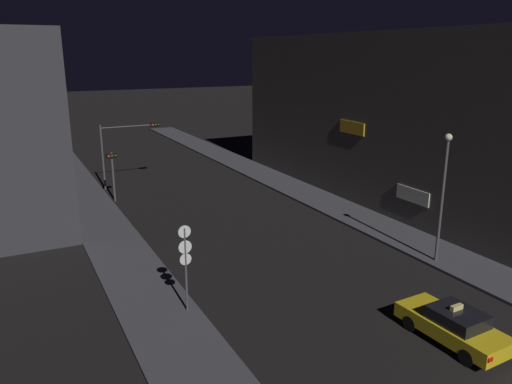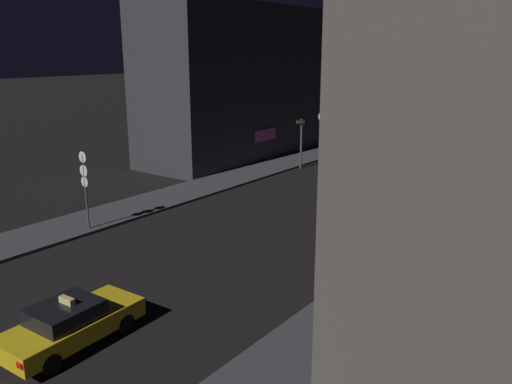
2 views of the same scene
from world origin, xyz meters
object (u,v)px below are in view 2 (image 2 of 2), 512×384
at_px(sign_pole_left, 85,183).
at_px(street_lamp_near_block, 322,197).
at_px(taxi, 71,323).
at_px(traffic_light_left_kerb, 301,133).
at_px(traffic_light_overhead, 348,114).

bearing_deg(sign_pole_left, street_lamp_near_block, -3.80).
height_order(taxi, traffic_light_left_kerb, traffic_light_left_kerb).
height_order(taxi, street_lamp_near_block, street_lamp_near_block).
relative_size(taxi, traffic_light_left_kerb, 1.19).
bearing_deg(street_lamp_near_block, traffic_light_left_kerb, 123.56).
bearing_deg(traffic_light_left_kerb, taxi, -73.14).
bearing_deg(traffic_light_overhead, taxi, -78.79).
height_order(sign_pole_left, street_lamp_near_block, street_lamp_near_block).
relative_size(taxi, street_lamp_near_block, 0.66).
bearing_deg(street_lamp_near_block, sign_pole_left, 176.20).
bearing_deg(traffic_light_overhead, street_lamp_near_block, -64.69).
relative_size(traffic_light_overhead, street_lamp_near_block, 0.78).
xyz_separation_m(taxi, traffic_light_left_kerb, (-7.74, 25.53, 1.98)).
xyz_separation_m(taxi, sign_pole_left, (-8.52, 6.82, 1.79)).
height_order(taxi, traffic_light_overhead, traffic_light_overhead).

